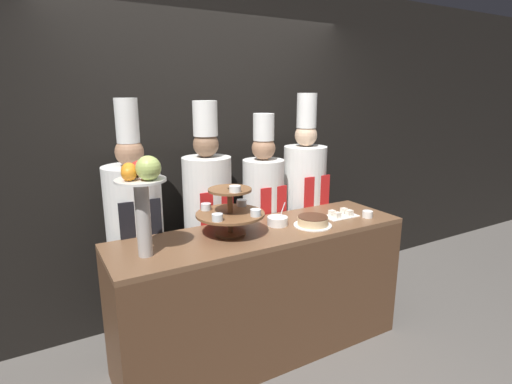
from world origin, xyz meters
The scene contains 13 objects.
ground_plane centered at (0.00, 0.00, 0.00)m, with size 14.00×14.00×0.00m, color #5B5651.
wall_back centered at (0.00, 1.15, 1.40)m, with size 10.00×0.06×2.80m.
buffet_counter centered at (0.00, 0.30, 0.48)m, with size 2.11×0.60×0.95m.
tiered_stand centered at (-0.23, 0.33, 1.13)m, with size 0.46×0.46×0.36m.
fruit_pedestal centered at (-0.82, 0.25, 1.37)m, with size 0.29×0.29×0.60m.
cake_round centered at (0.35, 0.20, 0.99)m, with size 0.27×0.27×0.07m.
cup_white centered at (0.84, 0.15, 0.98)m, with size 0.08×0.08×0.05m.
cake_square_tray centered at (0.68, 0.27, 0.97)m, with size 0.27×0.15×0.05m.
serving_bowl_far centered at (0.14, 0.34, 0.99)m, with size 0.15×0.15×0.16m.
chef_left centered at (-0.76, 0.78, 0.97)m, with size 0.39×0.39×1.85m.
chef_center_left centered at (-0.21, 0.78, 0.99)m, with size 0.37×0.37×1.83m.
chef_center_right centered at (0.29, 0.78, 0.95)m, with size 0.34×0.34×1.72m.
chef_right centered at (0.71, 0.78, 1.00)m, with size 0.37×0.37×1.88m.
Camera 1 is at (-1.35, -1.95, 1.88)m, focal length 28.00 mm.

